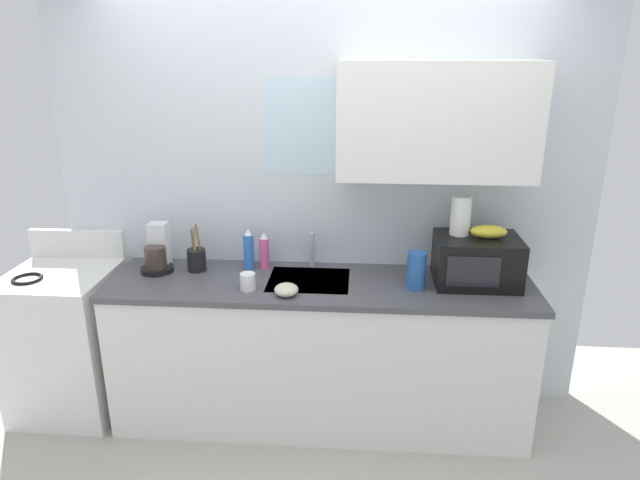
{
  "coord_description": "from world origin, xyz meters",
  "views": [
    {
      "loc": [
        0.22,
        -2.94,
        2.16
      ],
      "look_at": [
        0.0,
        0.0,
        1.15
      ],
      "focal_mm": 31.64,
      "sensor_mm": 36.0,
      "label": 1
    }
  ],
  "objects_px": {
    "coffee_maker": "(158,253)",
    "dish_soap_bottle_pink": "(264,252)",
    "paper_towel_roll": "(461,215)",
    "small_bowl": "(286,290)",
    "banana_bunch": "(489,232)",
    "mug_white": "(248,282)",
    "cereal_canister": "(417,270)",
    "stove_range": "(68,340)",
    "microwave": "(477,260)",
    "dish_soap_bottle_blue": "(249,250)",
    "utensil_crock": "(197,259)"
  },
  "relations": [
    {
      "from": "microwave",
      "to": "utensil_crock",
      "type": "relative_size",
      "value": 1.58
    },
    {
      "from": "coffee_maker",
      "to": "utensil_crock",
      "type": "relative_size",
      "value": 0.96
    },
    {
      "from": "dish_soap_bottle_pink",
      "to": "microwave",
      "type": "bearing_deg",
      "value": -6.23
    },
    {
      "from": "mug_white",
      "to": "microwave",
      "type": "bearing_deg",
      "value": 8.51
    },
    {
      "from": "dish_soap_bottle_blue",
      "to": "cereal_canister",
      "type": "height_order",
      "value": "dish_soap_bottle_blue"
    },
    {
      "from": "mug_white",
      "to": "paper_towel_roll",
      "type": "bearing_deg",
      "value": 11.69
    },
    {
      "from": "coffee_maker",
      "to": "mug_white",
      "type": "height_order",
      "value": "coffee_maker"
    },
    {
      "from": "stove_range",
      "to": "dish_soap_bottle_blue",
      "type": "xyz_separation_m",
      "value": [
        1.12,
        0.17,
        0.56
      ]
    },
    {
      "from": "dish_soap_bottle_pink",
      "to": "cereal_canister",
      "type": "xyz_separation_m",
      "value": [
        0.88,
        -0.23,
        -0.0
      ]
    },
    {
      "from": "banana_bunch",
      "to": "coffee_maker",
      "type": "height_order",
      "value": "banana_bunch"
    },
    {
      "from": "mug_white",
      "to": "small_bowl",
      "type": "bearing_deg",
      "value": -15.26
    },
    {
      "from": "stove_range",
      "to": "cereal_canister",
      "type": "height_order",
      "value": "cereal_canister"
    },
    {
      "from": "coffee_maker",
      "to": "dish_soap_bottle_pink",
      "type": "relative_size",
      "value": 1.25
    },
    {
      "from": "small_bowl",
      "to": "utensil_crock",
      "type": "bearing_deg",
      "value": 151.03
    },
    {
      "from": "cereal_canister",
      "to": "small_bowl",
      "type": "relative_size",
      "value": 1.6
    },
    {
      "from": "mug_white",
      "to": "dish_soap_bottle_blue",
      "type": "bearing_deg",
      "value": 99.55
    },
    {
      "from": "dish_soap_bottle_pink",
      "to": "dish_soap_bottle_blue",
      "type": "relative_size",
      "value": 0.91
    },
    {
      "from": "small_bowl",
      "to": "microwave",
      "type": "bearing_deg",
      "value": 13.44
    },
    {
      "from": "coffee_maker",
      "to": "dish_soap_bottle_blue",
      "type": "relative_size",
      "value": 1.13
    },
    {
      "from": "dish_soap_bottle_blue",
      "to": "utensil_crock",
      "type": "bearing_deg",
      "value": -170.28
    },
    {
      "from": "paper_towel_roll",
      "to": "small_bowl",
      "type": "height_order",
      "value": "paper_towel_roll"
    },
    {
      "from": "dish_soap_bottle_pink",
      "to": "dish_soap_bottle_blue",
      "type": "xyz_separation_m",
      "value": [
        -0.09,
        -0.01,
        0.01
      ]
    },
    {
      "from": "banana_bunch",
      "to": "mug_white",
      "type": "xyz_separation_m",
      "value": [
        -1.31,
        -0.19,
        -0.26
      ]
    },
    {
      "from": "paper_towel_roll",
      "to": "mug_white",
      "type": "xyz_separation_m",
      "value": [
        -1.16,
        -0.24,
        -0.33
      ]
    },
    {
      "from": "stove_range",
      "to": "coffee_maker",
      "type": "xyz_separation_m",
      "value": [
        0.58,
        0.1,
        0.55
      ]
    },
    {
      "from": "cereal_canister",
      "to": "coffee_maker",
      "type": "bearing_deg",
      "value": 174.01
    },
    {
      "from": "stove_range",
      "to": "paper_towel_roll",
      "type": "height_order",
      "value": "paper_towel_roll"
    },
    {
      "from": "stove_range",
      "to": "mug_white",
      "type": "distance_m",
      "value": 1.27
    },
    {
      "from": "utensil_crock",
      "to": "coffee_maker",
      "type": "bearing_deg",
      "value": -177.14
    },
    {
      "from": "banana_bunch",
      "to": "microwave",
      "type": "bearing_deg",
      "value": -178.23
    },
    {
      "from": "microwave",
      "to": "stove_range",
      "type": "bearing_deg",
      "value": -178.94
    },
    {
      "from": "paper_towel_roll",
      "to": "dish_soap_bottle_pink",
      "type": "height_order",
      "value": "paper_towel_roll"
    },
    {
      "from": "paper_towel_roll",
      "to": "dish_soap_bottle_blue",
      "type": "height_order",
      "value": "paper_towel_roll"
    },
    {
      "from": "cereal_canister",
      "to": "small_bowl",
      "type": "distance_m",
      "value": 0.72
    },
    {
      "from": "dish_soap_bottle_blue",
      "to": "utensil_crock",
      "type": "distance_m",
      "value": 0.31
    },
    {
      "from": "dish_soap_bottle_blue",
      "to": "mug_white",
      "type": "xyz_separation_m",
      "value": [
        0.05,
        -0.31,
        -0.07
      ]
    },
    {
      "from": "coffee_maker",
      "to": "paper_towel_roll",
      "type": "bearing_deg",
      "value": -0.27
    },
    {
      "from": "cereal_canister",
      "to": "mug_white",
      "type": "xyz_separation_m",
      "value": [
        -0.92,
        -0.09,
        -0.06
      ]
    },
    {
      "from": "utensil_crock",
      "to": "small_bowl",
      "type": "distance_m",
      "value": 0.66
    },
    {
      "from": "banana_bunch",
      "to": "small_bowl",
      "type": "height_order",
      "value": "banana_bunch"
    },
    {
      "from": "stove_range",
      "to": "microwave",
      "type": "bearing_deg",
      "value": 1.06
    },
    {
      "from": "microwave",
      "to": "coffee_maker",
      "type": "xyz_separation_m",
      "value": [
        -1.85,
        0.06,
        -0.03
      ]
    },
    {
      "from": "stove_range",
      "to": "microwave",
      "type": "distance_m",
      "value": 2.5
    },
    {
      "from": "cereal_canister",
      "to": "dish_soap_bottle_pink",
      "type": "bearing_deg",
      "value": 165.26
    },
    {
      "from": "banana_bunch",
      "to": "small_bowl",
      "type": "distance_m",
      "value": 1.15
    },
    {
      "from": "cereal_canister",
      "to": "stove_range",
      "type": "bearing_deg",
      "value": 178.53
    },
    {
      "from": "paper_towel_roll",
      "to": "dish_soap_bottle_pink",
      "type": "bearing_deg",
      "value": 175.84
    },
    {
      "from": "microwave",
      "to": "dish_soap_bottle_blue",
      "type": "distance_m",
      "value": 1.32
    },
    {
      "from": "stove_range",
      "to": "utensil_crock",
      "type": "height_order",
      "value": "utensil_crock"
    },
    {
      "from": "small_bowl",
      "to": "dish_soap_bottle_blue",
      "type": "bearing_deg",
      "value": 126.21
    }
  ]
}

